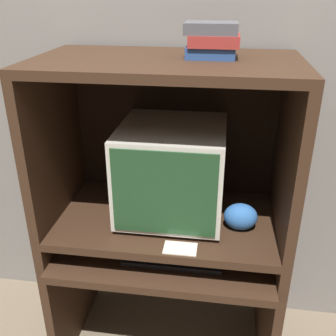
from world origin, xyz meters
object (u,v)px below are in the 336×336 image
(mouse, at_px, (239,261))
(snack_bag, at_px, (241,217))
(crt_monitor, at_px, (172,170))
(keyboard, at_px, (173,257))
(book_stack, at_px, (212,40))

(mouse, bearing_deg, snack_bag, 93.90)
(crt_monitor, height_order, keyboard, crt_monitor)
(keyboard, height_order, mouse, mouse)
(snack_bag, bearing_deg, book_stack, 151.38)
(mouse, xyz_separation_m, snack_bag, (-0.01, 0.08, 0.17))
(crt_monitor, distance_m, keyboard, 0.38)
(crt_monitor, relative_size, mouse, 6.12)
(keyboard, distance_m, mouse, 0.28)
(crt_monitor, bearing_deg, book_stack, -1.51)
(keyboard, xyz_separation_m, snack_bag, (0.28, 0.09, 0.18))
(crt_monitor, xyz_separation_m, snack_bag, (0.31, -0.09, -0.16))
(keyboard, height_order, snack_bag, snack_bag)
(book_stack, bearing_deg, crt_monitor, 178.49)
(crt_monitor, relative_size, keyboard, 1.08)
(crt_monitor, xyz_separation_m, book_stack, (0.15, -0.00, 0.55))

